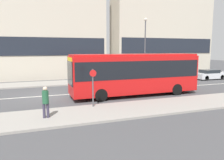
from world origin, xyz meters
TOP-DOWN VIEW (x-y plane):
  - ground_plane at (0.00, 0.00)m, footprint 120.00×120.00m
  - sidewalk_near at (0.00, -6.25)m, footprint 44.00×3.50m
  - sidewalk_far at (0.00, 6.25)m, footprint 44.00×3.50m
  - lane_centerline at (0.00, 0.00)m, footprint 41.80×0.16m
  - apartment_block_left_tower at (0.42, 11.69)m, footprint 16.72×4.46m
  - apartment_block_right_tower at (18.63, 11.51)m, footprint 15.97×4.10m
  - city_bus at (7.36, -2.21)m, footprint 10.77×2.57m
  - parked_car_0 at (15.57, 3.37)m, footprint 4.25×1.81m
  - parked_car_1 at (20.63, 3.29)m, footprint 3.94×1.68m
  - pedestrian_near_stop at (-0.03, -6.43)m, footprint 0.35×0.34m
  - bus_stop_sign at (3.00, -5.01)m, footprint 0.44×0.12m
  - street_lamp at (12.18, 5.06)m, footprint 0.36×0.36m

SIDE VIEW (x-z plane):
  - ground_plane at x=0.00m, z-range 0.00..0.00m
  - lane_centerline at x=0.00m, z-range 0.00..0.01m
  - sidewalk_near at x=0.00m, z-range 0.00..0.13m
  - sidewalk_far at x=0.00m, z-range 0.00..0.13m
  - parked_car_1 at x=20.63m, z-range -0.02..1.23m
  - parked_car_0 at x=15.57m, z-range -0.04..1.35m
  - pedestrian_near_stop at x=-0.03m, z-range 0.25..1.98m
  - bus_stop_sign at x=3.00m, z-range 0.35..2.81m
  - city_bus at x=7.36m, z-range 0.25..3.69m
  - street_lamp at x=12.18m, z-range 0.90..8.26m
  - apartment_block_left_tower at x=0.42m, z-range -0.01..15.11m
  - apartment_block_right_tower at x=18.63m, z-range -0.01..15.73m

